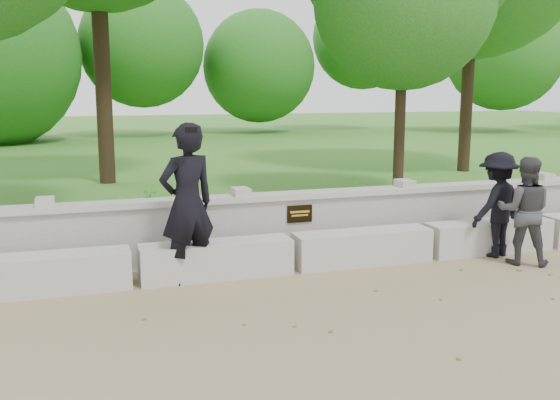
{
  "coord_description": "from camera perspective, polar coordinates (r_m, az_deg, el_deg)",
  "views": [
    {
      "loc": [
        -2.56,
        -5.51,
        2.32
      ],
      "look_at": [
        -0.15,
        1.95,
        0.93
      ],
      "focal_mm": 40.0,
      "sensor_mm": 36.0,
      "label": 1
    }
  ],
  "objects": [
    {
      "name": "visitor_left",
      "position": [
        8.92,
        21.44,
        -0.92
      ],
      "size": [
        0.89,
        0.85,
        1.45
      ],
      "color": "#39383D",
      "rests_on": "ground"
    },
    {
      "name": "shrub_a",
      "position": [
        9.0,
        -13.92,
        -1.5
      ],
      "size": [
        0.38,
        0.39,
        0.62
      ],
      "primitive_type": "imported",
      "rotation": [
        0.0,
        0.0,
        0.87
      ],
      "color": "#489031",
      "rests_on": "lawn"
    },
    {
      "name": "ground",
      "position": [
        6.5,
        6.67,
        -10.89
      ],
      "size": [
        80.0,
        80.0,
        0.0
      ],
      "primitive_type": "plane",
      "color": "#8C7A56",
      "rests_on": "ground"
    },
    {
      "name": "concrete_bench",
      "position": [
        8.11,
        1.13,
        -4.88
      ],
      "size": [
        11.9,
        0.45,
        0.45
      ],
      "color": "beige",
      "rests_on": "ground"
    },
    {
      "name": "lawn",
      "position": [
        19.8,
        -10.36,
        3.58
      ],
      "size": [
        40.0,
        22.0,
        0.25
      ],
      "primitive_type": "cube",
      "color": "#347024",
      "rests_on": "ground"
    },
    {
      "name": "shrub_c",
      "position": [
        10.63,
        7.7,
        0.42
      ],
      "size": [
        0.71,
        0.7,
        0.6
      ],
      "primitive_type": "imported",
      "rotation": [
        0.0,
        0.0,
        3.8
      ],
      "color": "#489031",
      "rests_on": "lawn"
    },
    {
      "name": "man_main",
      "position": [
        7.53,
        -8.48,
        -0.35
      ],
      "size": [
        0.82,
        0.75,
        1.94
      ],
      "color": "black",
      "rests_on": "ground"
    },
    {
      "name": "visitor_mid",
      "position": [
        9.19,
        19.24,
        -0.4
      ],
      "size": [
        1.08,
        0.83,
        1.47
      ],
      "color": "black",
      "rests_on": "ground"
    },
    {
      "name": "parapet_wall",
      "position": [
        8.7,
        -0.37,
        -2.22
      ],
      "size": [
        12.5,
        0.35,
        0.9
      ],
      "color": "#B3B1A9",
      "rests_on": "ground"
    },
    {
      "name": "shrub_b",
      "position": [
        10.23,
        -11.73,
        -0.27
      ],
      "size": [
        0.37,
        0.38,
        0.54
      ],
      "primitive_type": "imported",
      "rotation": [
        0.0,
        0.0,
        2.22
      ],
      "color": "#489031",
      "rests_on": "lawn"
    }
  ]
}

